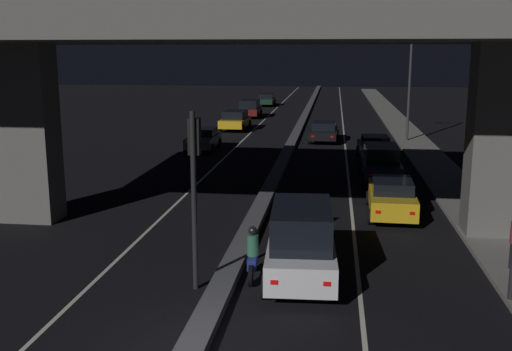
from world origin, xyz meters
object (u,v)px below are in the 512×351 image
(car_white_lead, at_px, (301,242))
(car_black_fifth, at_px, (324,131))
(car_dark_green_fourth, at_px, (375,148))
(car_grey_lead_oncoming, at_px, (203,139))
(car_taxi_yellow_second_oncoming, at_px, (235,120))
(street_lamp, at_px, (405,74))
(car_dark_blue_third, at_px, (381,162))
(car_taxi_yellow_second, at_px, (391,196))
(traffic_light_left_of_median, at_px, (194,169))
(car_dark_green_fourth_oncoming, at_px, (266,99))
(motorcycle_blue_filtering_near, at_px, (253,256))
(car_dark_red_third_oncoming, at_px, (250,108))

(car_white_lead, xyz_separation_m, car_black_fifth, (0.13, 26.44, -0.33))
(car_dark_green_fourth, xyz_separation_m, car_black_fifth, (-3.07, 7.29, 0.00))
(car_grey_lead_oncoming, height_order, car_taxi_yellow_second_oncoming, car_taxi_yellow_second_oncoming)
(street_lamp, relative_size, car_dark_blue_third, 1.77)
(car_white_lead, distance_m, car_taxi_yellow_second, 7.77)
(traffic_light_left_of_median, distance_m, car_taxi_yellow_second, 10.29)
(car_taxi_yellow_second, bearing_deg, traffic_light_left_of_median, 145.88)
(car_taxi_yellow_second, height_order, car_dark_green_fourth_oncoming, car_taxi_yellow_second)
(car_white_lead, bearing_deg, traffic_light_left_of_median, 106.56)
(street_lamp, xyz_separation_m, car_dark_green_fourth_oncoming, (-12.73, 27.44, -3.98))
(street_lamp, height_order, motorcycle_blue_filtering_near, street_lamp)
(car_taxi_yellow_second, bearing_deg, car_white_lead, 158.23)
(car_white_lead, xyz_separation_m, car_grey_lead_oncoming, (-7.51, 21.57, -0.34))
(traffic_light_left_of_median, relative_size, car_dark_green_fourth_oncoming, 1.06)
(traffic_light_left_of_median, distance_m, car_dark_blue_third, 15.91)
(car_white_lead, height_order, car_dark_red_third_oncoming, car_white_lead)
(car_dark_blue_third, xyz_separation_m, car_grey_lead_oncoming, (-10.65, 7.94, -0.17))
(car_taxi_yellow_second_oncoming, relative_size, car_dark_green_fourth_oncoming, 0.97)
(car_grey_lead_oncoming, relative_size, car_dark_green_fourth_oncoming, 0.91)
(car_dark_red_third_oncoming, bearing_deg, car_dark_green_fourth_oncoming, 179.11)
(car_white_lead, bearing_deg, car_dark_red_third_oncoming, 7.13)
(car_dark_green_fourth_oncoming, bearing_deg, car_taxi_yellow_second, 11.39)
(motorcycle_blue_filtering_near, bearing_deg, car_taxi_yellow_second_oncoming, 7.83)
(car_dark_blue_third, distance_m, car_taxi_yellow_second_oncoming, 20.84)
(motorcycle_blue_filtering_near, bearing_deg, car_taxi_yellow_second, -33.92)
(car_taxi_yellow_second, height_order, car_dark_blue_third, car_dark_blue_third)
(car_taxi_yellow_second, distance_m, car_grey_lead_oncoming, 17.92)
(car_grey_lead_oncoming, bearing_deg, car_black_fifth, 121.60)
(car_black_fifth, xyz_separation_m, car_dark_red_third_oncoming, (-7.40, 14.86, 0.18))
(car_white_lead, xyz_separation_m, car_taxi_yellow_second, (3.09, 7.12, -0.33))
(car_dark_red_third_oncoming, relative_size, car_dark_green_fourth_oncoming, 0.91)
(car_dark_green_fourth_oncoming, bearing_deg, motorcycle_blue_filtering_near, 5.23)
(car_white_lead, relative_size, car_taxi_yellow_second, 0.98)
(street_lamp, bearing_deg, car_grey_lead_oncoming, -158.01)
(car_taxi_yellow_second, bearing_deg, car_dark_green_fourth, 1.19)
(traffic_light_left_of_median, bearing_deg, car_taxi_yellow_second_oncoming, 97.60)
(car_taxi_yellow_second, distance_m, car_dark_green_fourth_oncoming, 48.27)
(car_dark_blue_third, distance_m, car_dark_red_third_oncoming, 29.57)
(car_grey_lead_oncoming, xyz_separation_m, car_dark_green_fourth_oncoming, (0.38, 32.73, 0.01))
(car_white_lead, xyz_separation_m, car_dark_green_fourth_oncoming, (-7.13, 54.29, -0.33))
(street_lamp, relative_size, car_white_lead, 1.84)
(car_white_lead, height_order, car_dark_green_fourth_oncoming, car_white_lead)
(car_black_fifth, bearing_deg, car_dark_green_fourth_oncoming, 16.42)
(car_black_fifth, height_order, car_dark_green_fourth_oncoming, car_dark_green_fourth_oncoming)
(street_lamp, bearing_deg, car_dark_green_fourth, -107.22)
(car_taxi_yellow_second, distance_m, car_dark_red_third_oncoming, 35.72)
(street_lamp, bearing_deg, motorcycle_blue_filtering_near, -104.42)
(traffic_light_left_of_median, distance_m, street_lamp, 29.09)
(car_black_fifth, distance_m, car_taxi_yellow_second_oncoming, 9.00)
(street_lamp, height_order, car_black_fifth, street_lamp)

